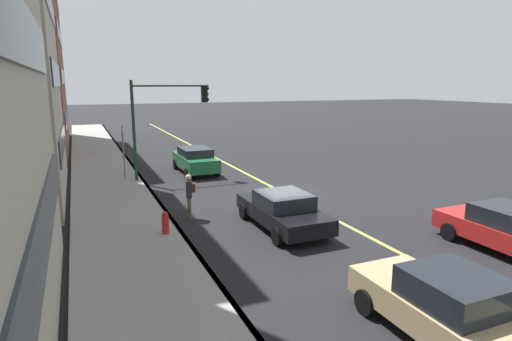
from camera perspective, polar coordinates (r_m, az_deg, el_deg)
The scene contains 12 objects.
ground at distance 20.29m, azimuth 4.18°, elevation -3.28°, with size 200.00×200.00×0.00m, color black.
sidewalk_slab at distance 18.19m, azimuth -18.06°, elevation -5.36°, with size 80.00×3.66×0.15m, color gray.
curb_edge at distance 18.40m, azimuth -12.63°, elevation -4.87°, with size 80.00×0.16×0.15m, color slate.
lane_stripe_center at distance 20.29m, azimuth 4.18°, elevation -3.27°, with size 80.00×0.16×0.01m, color #D8CC4C.
car_green at distance 25.39m, azimuth -8.24°, elevation 1.48°, with size 4.49×1.96×1.50m.
car_black at distance 15.52m, azimuth 3.60°, elevation -5.33°, with size 4.56×2.05×1.35m.
car_red at distance 15.49m, azimuth 31.22°, elevation -6.92°, with size 4.62×1.98×1.45m.
car_tan at distance 9.86m, azimuth 24.20°, elevation -16.31°, with size 4.03×1.96×1.53m.
pedestrian_with_backpack at distance 16.64m, azimuth -9.01°, elevation -2.99°, with size 0.46×0.43×1.79m.
traffic_light_mast at distance 23.22m, azimuth -12.28°, elevation 7.74°, with size 0.28×4.22×5.42m.
street_sign_post at distance 24.01m, azimuth -17.53°, elevation 2.84°, with size 0.60×0.08×3.00m.
fire_hydrant at distance 14.94m, azimuth -12.17°, elevation -7.17°, with size 0.24×0.24×0.94m.
Camera 1 is at (-17.40, 9.04, 5.22)m, focal length 29.54 mm.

